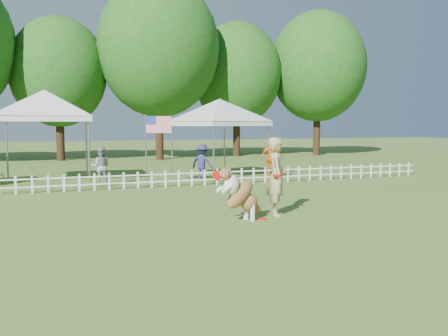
# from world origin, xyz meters

# --- Properties ---
(ground) EXTENTS (120.00, 120.00, 0.00)m
(ground) POSITION_xyz_m (0.00, 0.00, 0.00)
(ground) COLOR #3F6620
(ground) RESTS_ON ground
(picket_fence) EXTENTS (22.00, 0.08, 0.60)m
(picket_fence) POSITION_xyz_m (0.00, 7.00, 0.30)
(picket_fence) COLOR white
(picket_fence) RESTS_ON ground
(handler) EXTENTS (0.71, 0.84, 1.95)m
(handler) POSITION_xyz_m (0.93, 0.56, 0.98)
(handler) COLOR tan
(handler) RESTS_ON ground
(dog) EXTENTS (1.32, 0.78, 1.30)m
(dog) POSITION_xyz_m (-0.22, 0.15, 0.65)
(dog) COLOR brown
(dog) RESTS_ON ground
(frisbee_on_turf) EXTENTS (0.25, 0.25, 0.02)m
(frisbee_on_turf) POSITION_xyz_m (0.37, 0.21, 0.01)
(frisbee_on_turf) COLOR red
(frisbee_on_turf) RESTS_ON ground
(canopy_tent_left) EXTENTS (3.65, 3.65, 3.53)m
(canopy_tent_left) POSITION_xyz_m (-4.20, 10.10, 1.76)
(canopy_tent_left) COLOR silver
(canopy_tent_left) RESTS_ON ground
(canopy_tent_right) EXTENTS (3.99, 3.99, 3.27)m
(canopy_tent_right) POSITION_xyz_m (2.74, 9.39, 1.64)
(canopy_tent_right) COLOR silver
(canopy_tent_right) RESTS_ON ground
(flag_pole) EXTENTS (0.96, 0.52, 2.63)m
(flag_pole) POSITION_xyz_m (-0.81, 7.61, 1.32)
(flag_pole) COLOR gray
(flag_pole) RESTS_ON ground
(spectator_a) EXTENTS (0.80, 0.68, 1.46)m
(spectator_a) POSITION_xyz_m (-2.38, 8.13, 0.73)
(spectator_a) COLOR gray
(spectator_a) RESTS_ON ground
(spectator_b) EXTENTS (1.03, 1.08, 1.48)m
(spectator_b) POSITION_xyz_m (1.68, 8.54, 0.74)
(spectator_b) COLOR navy
(spectator_b) RESTS_ON ground
(spectator_c) EXTENTS (1.07, 0.55, 1.75)m
(spectator_c) POSITION_xyz_m (4.64, 8.20, 0.87)
(spectator_c) COLOR orange
(spectator_c) RESTS_ON ground
(tree_center_left) EXTENTS (6.00, 6.00, 9.80)m
(tree_center_left) POSITION_xyz_m (-3.00, 22.50, 4.90)
(tree_center_left) COLOR #1E4C15
(tree_center_left) RESTS_ON ground
(tree_center_right) EXTENTS (7.60, 7.60, 12.60)m
(tree_center_right) POSITION_xyz_m (3.00, 21.00, 6.30)
(tree_center_right) COLOR #1E4C15
(tree_center_right) RESTS_ON ground
(tree_right) EXTENTS (6.20, 6.20, 10.40)m
(tree_right) POSITION_xyz_m (9.00, 22.50, 5.20)
(tree_right) COLOR #1E4C15
(tree_right) RESTS_ON ground
(tree_far_right) EXTENTS (7.00, 7.00, 11.40)m
(tree_far_right) POSITION_xyz_m (15.00, 21.50, 5.70)
(tree_far_right) COLOR #1E4C15
(tree_far_right) RESTS_ON ground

